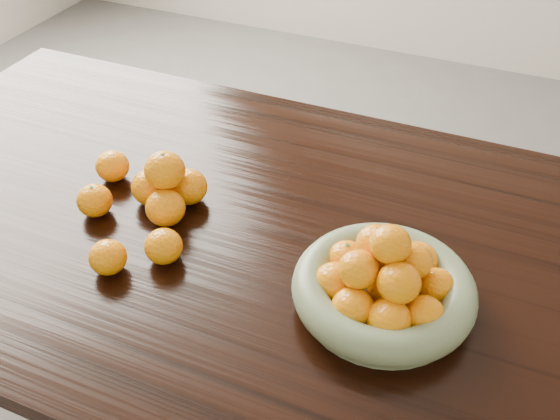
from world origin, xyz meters
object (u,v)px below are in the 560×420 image
at_px(fruit_bowl, 384,285).
at_px(loose_orange_0, 95,200).
at_px(dining_table, 283,268).
at_px(orange_pyramid, 167,188).

bearing_deg(fruit_bowl, loose_orange_0, 178.92).
bearing_deg(dining_table, loose_orange_0, -167.20).
bearing_deg(dining_table, fruit_bowl, -23.18).
relative_size(orange_pyramid, loose_orange_0, 2.19).
bearing_deg(loose_orange_0, fruit_bowl, -1.08).
relative_size(dining_table, fruit_bowl, 6.39).
bearing_deg(dining_table, orange_pyramid, -177.22).
height_order(orange_pyramid, loose_orange_0, orange_pyramid).
bearing_deg(loose_orange_0, dining_table, 12.80).
relative_size(dining_table, loose_orange_0, 28.07).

